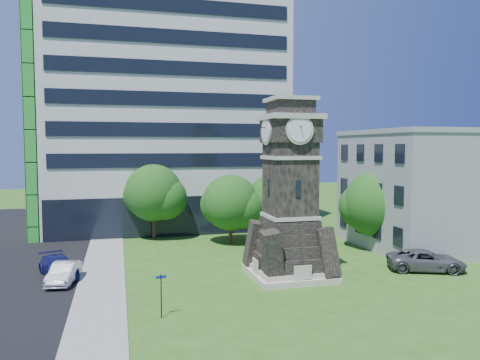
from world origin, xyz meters
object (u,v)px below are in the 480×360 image
object	(u,v)px
clock_tower	(290,200)
car_east_lot	(426,260)
car_street_north	(58,266)
street_sign	(161,291)
car_street_mid	(64,273)
park_bench	(300,271)

from	to	relation	value
clock_tower	car_east_lot	bearing A→B (deg)	-6.61
clock_tower	car_street_north	distance (m)	16.60
car_street_north	street_sign	size ratio (longest dim) A/B	2.04
clock_tower	street_sign	xyz separation A→B (m)	(-9.26, -5.75, -3.84)
car_street_mid	clock_tower	bearing A→B (deg)	0.23
car_street_north	street_sign	world-z (taller)	street_sign
car_street_north	park_bench	size ratio (longest dim) A/B	2.82
car_east_lot	street_sign	bearing A→B (deg)	124.48
park_bench	street_sign	distance (m)	11.22
car_east_lot	car_street_mid	bearing A→B (deg)	103.37
car_street_mid	car_street_north	distance (m)	1.87
car_street_north	car_east_lot	bearing A→B (deg)	-30.99
car_east_lot	park_bench	bearing A→B (deg)	107.11
car_street_north	car_east_lot	xyz separation A→B (m)	(25.49, -5.18, 0.07)
park_bench	street_sign	xyz separation A→B (m)	(-9.87, -5.25, 0.99)
car_street_mid	park_bench	bearing A→B (deg)	-1.26
park_bench	car_east_lot	bearing A→B (deg)	6.60
street_sign	park_bench	bearing A→B (deg)	20.31
car_street_mid	park_bench	xyz separation A→B (m)	(15.49, -2.73, -0.22)
clock_tower	car_east_lot	xyz separation A→B (m)	(10.05, -1.16, -4.53)
car_street_mid	car_east_lot	xyz separation A→B (m)	(24.93, -3.40, 0.08)
clock_tower	park_bench	distance (m)	4.89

